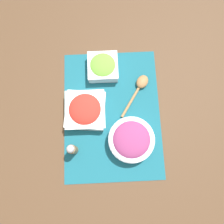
% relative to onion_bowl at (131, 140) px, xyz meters
% --- Properties ---
extents(ground_plane, '(3.00, 3.00, 0.00)m').
position_rel_onion_bowl_xyz_m(ground_plane, '(0.12, 0.07, -0.04)').
color(ground_plane, '#513823').
extents(placemat, '(0.59, 0.42, 0.00)m').
position_rel_onion_bowl_xyz_m(placemat, '(0.12, 0.07, -0.04)').
color(placemat, '#195B6B').
rests_on(placemat, ground_plane).
extents(onion_bowl, '(0.19, 0.19, 0.08)m').
position_rel_onion_bowl_xyz_m(onion_bowl, '(0.00, 0.00, 0.00)').
color(onion_bowl, silver).
rests_on(onion_bowl, placemat).
extents(lettuce_bowl, '(0.13, 0.13, 0.06)m').
position_rel_onion_bowl_xyz_m(lettuce_bowl, '(0.33, 0.11, -0.01)').
color(lettuce_bowl, white).
rests_on(lettuce_bowl, placemat).
extents(tomato_bowl, '(0.18, 0.18, 0.07)m').
position_rel_onion_bowl_xyz_m(tomato_bowl, '(0.14, 0.19, -0.00)').
color(tomato_bowl, white).
rests_on(tomato_bowl, placemat).
extents(wooden_spoon, '(0.20, 0.15, 0.03)m').
position_rel_onion_bowl_xyz_m(wooden_spoon, '(0.24, -0.06, -0.03)').
color(wooden_spoon, '#9E7042').
rests_on(wooden_spoon, placemat).
extents(pepper_shaker, '(0.04, 0.04, 0.10)m').
position_rel_onion_bowl_xyz_m(pepper_shaker, '(-0.03, 0.24, 0.01)').
color(pepper_shaker, olive).
rests_on(pepper_shaker, placemat).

